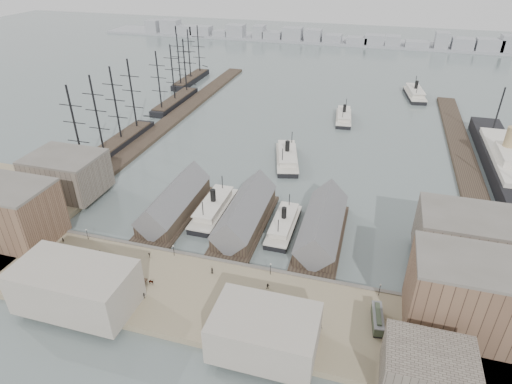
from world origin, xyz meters
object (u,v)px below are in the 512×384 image
(horse_cart_center, at_px, (148,281))
(horse_cart_right, at_px, (271,305))
(ferry_docked_west, at_px, (214,208))
(tram, at_px, (377,319))
(horse_cart_left, at_px, (96,253))
(ocean_steamer, at_px, (503,162))

(horse_cart_center, distance_m, horse_cart_right, 34.99)
(ferry_docked_west, distance_m, horse_cart_center, 41.31)
(tram, bearing_deg, horse_cart_left, 170.44)
(tram, distance_m, horse_cart_right, 26.63)
(tram, xyz_separation_m, horse_cart_right, (-26.57, -1.50, -0.93))
(ocean_steamer, bearing_deg, tram, -114.48)
(ocean_steamer, height_order, horse_cart_center, ocean_steamer)
(ferry_docked_west, height_order, horse_cart_left, ferry_docked_west)
(ocean_steamer, bearing_deg, ferry_docked_west, -148.26)
(horse_cart_center, height_order, horse_cart_right, horse_cart_right)
(tram, height_order, horse_cart_left, tram)
(ferry_docked_west, xyz_separation_m, horse_cart_left, (-24.97, -34.23, 0.39))
(horse_cart_center, xyz_separation_m, horse_cart_right, (34.98, 1.00, 0.04))
(horse_cart_left, bearing_deg, ferry_docked_west, -35.16)
(ferry_docked_west, relative_size, ocean_steamer, 0.30)
(ferry_docked_west, bearing_deg, tram, -33.75)
(horse_cart_left, bearing_deg, tram, -92.11)
(ferry_docked_west, distance_m, ocean_steamer, 123.47)
(ocean_steamer, xyz_separation_m, horse_cart_left, (-129.97, -99.17, -1.37))
(ferry_docked_west, xyz_separation_m, ocean_steamer, (105.00, 64.94, 1.76))
(ocean_steamer, bearing_deg, horse_cart_left, -142.65)
(ferry_docked_west, xyz_separation_m, tram, (57.84, -38.65, 1.29))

